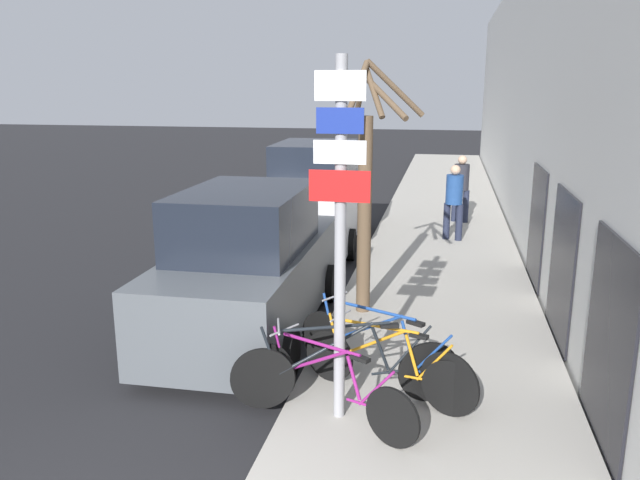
# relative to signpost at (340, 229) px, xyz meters

# --- Properties ---
(ground_plane) EXTENTS (80.00, 80.00, 0.00)m
(ground_plane) POSITION_rel_signpost_xyz_m (-1.62, 8.08, -2.19)
(ground_plane) COLOR black
(sidewalk_curb) EXTENTS (3.20, 32.00, 0.15)m
(sidewalk_curb) POSITION_rel_signpost_xyz_m (0.98, 10.88, -2.11)
(sidewalk_curb) COLOR #ADA89E
(sidewalk_curb) RESTS_ON ground
(building_facade) EXTENTS (0.23, 32.00, 6.50)m
(building_facade) POSITION_rel_signpost_xyz_m (2.72, 10.82, 1.05)
(building_facade) COLOR silver
(building_facade) RESTS_ON ground
(signpost) EXTENTS (0.60, 0.14, 3.70)m
(signpost) POSITION_rel_signpost_xyz_m (0.00, 0.00, 0.00)
(signpost) COLOR #939399
(signpost) RESTS_ON sidewalk_curb
(bicycle_0) EXTENTS (1.94, 1.11, 0.85)m
(bicycle_0) POSITION_rel_signpost_xyz_m (-0.09, -0.08, -1.67)
(bicycle_0) COLOR black
(bicycle_0) RESTS_ON sidewalk_curb
(bicycle_1) EXTENTS (2.43, 0.80, 0.96)m
(bicycle_1) POSITION_rel_signpost_xyz_m (0.04, 0.25, -1.63)
(bicycle_1) COLOR black
(bicycle_1) RESTS_ON sidewalk_curb
(bicycle_2) EXTENTS (1.99, 0.83, 0.87)m
(bicycle_2) POSITION_rel_signpost_xyz_m (0.45, 0.51, -1.67)
(bicycle_2) COLOR black
(bicycle_2) RESTS_ON sidewalk_curb
(bicycle_3) EXTENTS (2.16, 1.31, 0.97)m
(bicycle_3) POSITION_rel_signpost_xyz_m (0.37, 0.71, -1.62)
(bicycle_3) COLOR black
(bicycle_3) RESTS_ON sidewalk_curb
(parked_car_0) EXTENTS (2.06, 4.73, 2.16)m
(parked_car_0) POSITION_rel_signpost_xyz_m (-1.76, 2.49, -1.21)
(parked_car_0) COLOR #51565B
(parked_car_0) RESTS_ON ground
(parked_car_1) EXTENTS (2.23, 4.65, 2.34)m
(parked_car_1) POSITION_rel_signpost_xyz_m (-1.91, 7.98, -1.11)
(parked_car_1) COLOR silver
(parked_car_1) RESTS_ON ground
(pedestrian_near) EXTENTS (0.43, 0.38, 1.71)m
(pedestrian_near) POSITION_rel_signpost_xyz_m (1.20, 8.26, -1.05)
(pedestrian_near) COLOR #1E2338
(pedestrian_near) RESTS_ON sidewalk_curb
(pedestrian_far) EXTENTS (0.43, 0.38, 1.71)m
(pedestrian_far) POSITION_rel_signpost_xyz_m (1.39, 10.29, -1.05)
(pedestrian_far) COLOR #1E2338
(pedestrian_far) RESTS_ON sidewalk_curb
(street_tree) EXTENTS (1.12, 1.62, 3.79)m
(street_tree) POSITION_rel_signpost_xyz_m (-0.15, 3.22, -0.14)
(street_tree) COLOR brown
(street_tree) RESTS_ON sidewalk_curb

